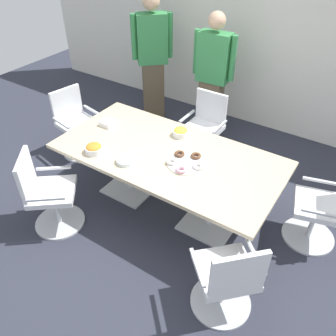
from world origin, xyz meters
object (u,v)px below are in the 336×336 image
(office_chair_0, at_px, (77,126))
(snack_bowl_chips_orange, at_px, (94,148))
(person_standing_0, at_px, (153,56))
(napkin_pile, at_px, (108,123))
(plate_stack, at_px, (126,161))
(conference_table, at_px, (168,162))
(snack_bowl_chips_yellow, at_px, (181,132))
(donut_platter, at_px, (185,162))
(person_standing_1, at_px, (213,75))
(office_chair_2, at_px, (227,280))
(office_chair_1, at_px, (48,196))
(office_chair_4, at_px, (204,131))
(office_chair_3, at_px, (323,211))

(office_chair_0, bearing_deg, snack_bowl_chips_orange, 67.87)
(person_standing_0, bearing_deg, napkin_pile, 63.47)
(plate_stack, height_order, napkin_pile, napkin_pile)
(conference_table, xyz_separation_m, snack_bowl_chips_yellow, (-0.07, 0.36, 0.17))
(snack_bowl_chips_orange, height_order, donut_platter, snack_bowl_chips_orange)
(snack_bowl_chips_yellow, relative_size, napkin_pile, 1.16)
(person_standing_1, bearing_deg, office_chair_2, 117.38)
(office_chair_1, xyz_separation_m, office_chair_4, (0.75, 2.03, 0.00))
(conference_table, distance_m, office_chair_4, 1.13)
(conference_table, height_order, snack_bowl_chips_yellow, snack_bowl_chips_yellow)
(office_chair_2, distance_m, napkin_pile, 2.26)
(office_chair_0, distance_m, plate_stack, 1.57)
(office_chair_0, xyz_separation_m, snack_bowl_chips_orange, (1.01, -0.66, 0.39))
(office_chair_3, bearing_deg, donut_platter, 95.18)
(person_standing_0, xyz_separation_m, napkin_pile, (0.48, -1.59, -0.22))
(office_chair_2, relative_size, snack_bowl_chips_yellow, 5.13)
(conference_table, height_order, office_chair_4, office_chair_4)
(person_standing_0, bearing_deg, office_chair_4, 111.75)
(conference_table, distance_m, office_chair_3, 1.64)
(office_chair_4, bearing_deg, conference_table, 97.90)
(office_chair_3, height_order, person_standing_0, person_standing_0)
(person_standing_1, relative_size, snack_bowl_chips_yellow, 9.95)
(napkin_pile, bearing_deg, office_chair_4, 52.96)
(conference_table, distance_m, donut_platter, 0.29)
(snack_bowl_chips_orange, bearing_deg, napkin_pile, 116.75)
(office_chair_3, distance_m, person_standing_0, 3.26)
(office_chair_0, xyz_separation_m, snack_bowl_chips_yellow, (1.59, 0.12, 0.39))
(plate_stack, bearing_deg, office_chair_4, 85.19)
(office_chair_4, height_order, plate_stack, office_chair_4)
(plate_stack, bearing_deg, snack_bowl_chips_yellow, 74.78)
(office_chair_4, distance_m, person_standing_0, 1.49)
(snack_bowl_chips_orange, distance_m, plate_stack, 0.39)
(plate_stack, xyz_separation_m, napkin_pile, (-0.64, 0.46, 0.01))
(office_chair_4, distance_m, snack_bowl_chips_yellow, 0.84)
(office_chair_0, distance_m, napkin_pile, 0.85)
(office_chair_3, relative_size, person_standing_1, 0.52)
(person_standing_1, height_order, plate_stack, person_standing_1)
(office_chair_0, bearing_deg, napkin_pile, 89.32)
(office_chair_3, height_order, person_standing_1, person_standing_1)
(office_chair_2, bearing_deg, person_standing_0, 89.33)
(person_standing_0, bearing_deg, snack_bowl_chips_orange, 66.02)
(snack_bowl_chips_yellow, distance_m, donut_platter, 0.53)
(office_chair_2, relative_size, office_chair_3, 1.00)
(office_chair_3, bearing_deg, snack_bowl_chips_yellow, 77.27)
(office_chair_3, distance_m, snack_bowl_chips_yellow, 1.69)
(snack_bowl_chips_yellow, bearing_deg, office_chair_0, -175.81)
(office_chair_4, distance_m, person_standing_1, 0.82)
(office_chair_4, bearing_deg, person_standing_0, -24.68)
(plate_stack, bearing_deg, napkin_pile, 144.25)
(office_chair_1, distance_m, office_chair_4, 2.17)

